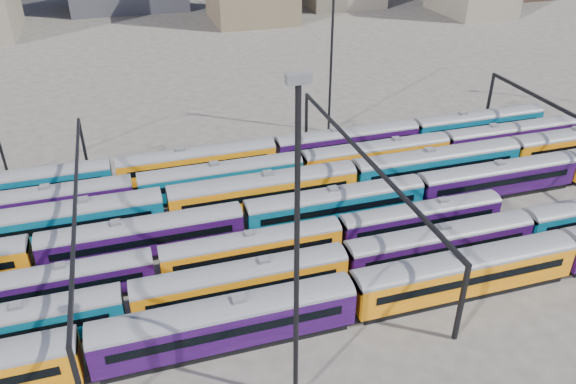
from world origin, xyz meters
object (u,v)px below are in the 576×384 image
object	(u,v)px
rake_1	(345,259)
mast_2	(297,250)
rake_0	(226,319)
rake_2	(52,281)

from	to	relation	value
rake_1	mast_2	world-z (taller)	mast_2
rake_0	rake_1	world-z (taller)	rake_0
rake_0	rake_2	size ratio (longest dim) A/B	1.68
mast_2	rake_2	bearing A→B (deg)	136.53
rake_0	mast_2	xyz separation A→B (m)	(3.81, -7.00, 11.07)
rake_2	mast_2	xyz separation A→B (m)	(17.94, -17.00, 11.56)
rake_1	rake_2	bearing A→B (deg)	169.41
rake_2	mast_2	world-z (taller)	mast_2
rake_2	rake_0	bearing A→B (deg)	-35.30
rake_0	rake_2	distance (m)	17.31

